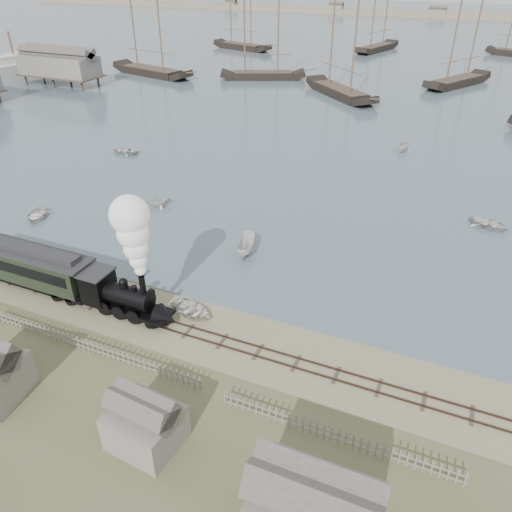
% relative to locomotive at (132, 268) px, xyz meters
% --- Properties ---
extents(ground, '(600.00, 600.00, 0.00)m').
position_rel_locomotive_xyz_m(ground, '(5.62, 2.00, -4.74)').
color(ground, gray).
rests_on(ground, ground).
extents(harbor_water, '(600.00, 336.00, 0.06)m').
position_rel_locomotive_xyz_m(harbor_water, '(5.62, 172.00, -4.71)').
color(harbor_water, '#475965').
rests_on(harbor_water, ground).
extents(rail_track, '(120.00, 1.80, 0.16)m').
position_rel_locomotive_xyz_m(rail_track, '(5.62, 0.00, -4.69)').
color(rail_track, '#3E2A21').
rests_on(rail_track, ground).
extents(picket_fence_west, '(19.00, 0.10, 1.20)m').
position_rel_locomotive_xyz_m(picket_fence_west, '(-0.88, -5.00, -4.74)').
color(picket_fence_west, slate).
rests_on(picket_fence_west, ground).
extents(picket_fence_east, '(15.00, 0.10, 1.20)m').
position_rel_locomotive_xyz_m(picket_fence_east, '(18.12, -5.50, -4.74)').
color(picket_fence_east, slate).
rests_on(picket_fence_east, ground).
extents(shed_mid, '(4.00, 3.50, 3.60)m').
position_rel_locomotive_xyz_m(shed_mid, '(7.62, -10.00, -4.74)').
color(shed_mid, slate).
rests_on(shed_mid, ground).
extents(far_spit, '(500.00, 20.00, 1.80)m').
position_rel_locomotive_xyz_m(far_spit, '(5.62, 252.00, -4.74)').
color(far_spit, gray).
rests_on(far_spit, ground).
extents(locomotive, '(8.26, 3.08, 10.30)m').
position_rel_locomotive_xyz_m(locomotive, '(0.00, 0.00, 0.00)').
color(locomotive, black).
rests_on(locomotive, ground).
extents(passenger_coach, '(15.00, 2.89, 3.64)m').
position_rel_locomotive_xyz_m(passenger_coach, '(-12.24, 0.00, -2.44)').
color(passenger_coach, black).
rests_on(passenger_coach, ground).
extents(beached_dinghy, '(3.59, 4.43, 0.81)m').
position_rel_locomotive_xyz_m(beached_dinghy, '(3.78, 2.09, -4.33)').
color(beached_dinghy, silver).
rests_on(beached_dinghy, ground).
extents(rowboat_0, '(4.71, 4.18, 0.81)m').
position_rel_locomotive_xyz_m(rowboat_0, '(-20.84, 10.26, -4.27)').
color(rowboat_0, silver).
rests_on(rowboat_0, harbor_water).
extents(rowboat_1, '(3.83, 3.87, 1.54)m').
position_rel_locomotive_xyz_m(rowboat_1, '(-10.03, 18.44, -3.90)').
color(rowboat_1, silver).
rests_on(rowboat_1, harbor_water).
extents(rowboat_2, '(4.40, 2.54, 1.60)m').
position_rel_locomotive_xyz_m(rowboat_2, '(3.81, 12.74, -3.87)').
color(rowboat_2, silver).
rests_on(rowboat_2, harbor_water).
extents(rowboat_3, '(4.21, 4.90, 0.85)m').
position_rel_locomotive_xyz_m(rowboat_3, '(25.69, 28.20, -4.25)').
color(rowboat_3, silver).
rests_on(rowboat_3, harbor_water).
extents(rowboat_6, '(3.20, 4.34, 0.87)m').
position_rel_locomotive_xyz_m(rowboat_6, '(-24.77, 31.89, -4.24)').
color(rowboat_6, silver).
rests_on(rowboat_6, harbor_water).
extents(rowboat_7, '(3.72, 3.36, 1.72)m').
position_rel_locomotive_xyz_m(rowboat_7, '(13.01, 49.49, -3.82)').
color(rowboat_7, silver).
rests_on(rowboat_7, harbor_water).
extents(schooner_0, '(24.48, 11.16, 20.00)m').
position_rel_locomotive_xyz_m(schooner_0, '(-52.70, 81.15, 5.32)').
color(schooner_0, black).
rests_on(schooner_0, harbor_water).
extents(schooner_1, '(20.12, 12.31, 20.00)m').
position_rel_locomotive_xyz_m(schooner_1, '(-26.02, 87.81, 5.32)').
color(schooner_1, black).
rests_on(schooner_1, harbor_water).
extents(schooner_2, '(19.55, 18.99, 20.00)m').
position_rel_locomotive_xyz_m(schooner_2, '(-4.79, 78.82, 5.32)').
color(schooner_2, black).
rests_on(schooner_2, harbor_water).
extents(schooner_3, '(14.07, 20.71, 20.00)m').
position_rel_locomotive_xyz_m(schooner_3, '(16.85, 98.85, 5.32)').
color(schooner_3, black).
rests_on(schooner_3, harbor_water).
extents(schooner_6, '(21.09, 9.89, 20.00)m').
position_rel_locomotive_xyz_m(schooner_6, '(-48.80, 125.15, 5.32)').
color(schooner_6, black).
rests_on(schooner_6, harbor_water).
extents(schooner_7, '(10.42, 21.60, 20.00)m').
position_rel_locomotive_xyz_m(schooner_7, '(-9.64, 138.97, 5.32)').
color(schooner_7, black).
rests_on(schooner_7, harbor_water).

